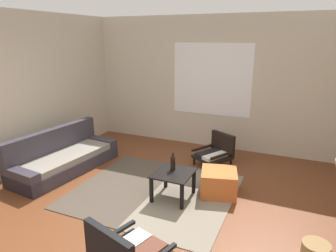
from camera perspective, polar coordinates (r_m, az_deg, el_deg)
name	(u,v)px	position (r m, az deg, el deg)	size (l,w,h in m)	color
ground_plane	(143,218)	(4.16, -4.64, -16.71)	(7.80, 7.80, 0.00)	brown
far_wall_with_window	(212,83)	(6.41, 8.28, 7.96)	(5.60, 0.13, 2.70)	beige
side_wall_left	(4,96)	(5.57, -28.33, 4.92)	(0.12, 6.60, 2.70)	beige
area_rug	(154,191)	(4.75, -2.57, -12.08)	(2.33, 2.11, 0.01)	#4C4238
couch	(63,158)	(5.68, -19.02, -5.71)	(0.92, 2.00, 0.72)	#38333D
coffee_table	(173,178)	(4.43, 0.99, -9.64)	(0.54, 0.57, 0.41)	black
armchair_by_window	(216,152)	(5.66, 8.95, -4.75)	(0.75, 0.77, 0.57)	black
ottoman_orange	(219,182)	(4.67, 9.49, -10.38)	(0.52, 0.52, 0.37)	#D1662D
glass_bottle	(173,163)	(4.45, 0.93, -6.87)	(0.07, 0.07, 0.26)	black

